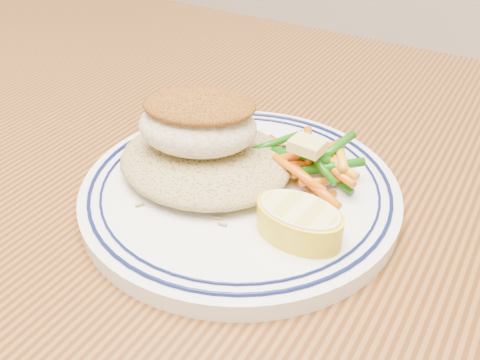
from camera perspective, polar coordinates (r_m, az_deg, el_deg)
name	(u,v)px	position (r m, az deg, el deg)	size (l,w,h in m)	color
dining_table	(228,306)	(0.49, -1.32, -13.27)	(1.50, 0.90, 0.75)	#4D290F
plate	(240,190)	(0.44, 0.00, -1.12)	(0.26, 0.26, 0.02)	white
rice_pilaf	(205,158)	(0.45, -3.74, 2.41)	(0.15, 0.13, 0.03)	olive
fish_fillet	(198,122)	(0.43, -4.49, 6.24)	(0.12, 0.10, 0.05)	beige
vegetable_pile	(305,163)	(0.44, 6.94, 1.81)	(0.11, 0.10, 0.03)	#DB610A
butter_pat	(307,146)	(0.43, 7.20, 3.66)	(0.03, 0.02, 0.01)	#E0CA6D
lemon_wedge	(299,221)	(0.38, 6.31, -4.32)	(0.07, 0.06, 0.03)	yellow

